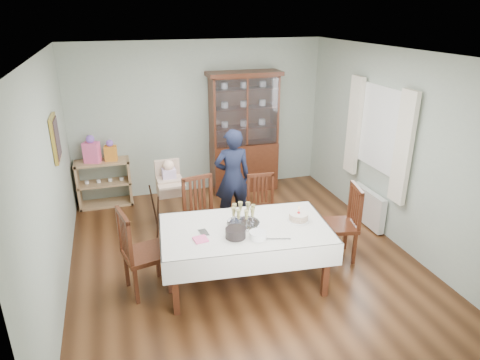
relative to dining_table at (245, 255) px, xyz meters
name	(u,v)px	position (x,y,z in m)	size (l,w,h in m)	color
floor	(241,255)	(0.13, 0.59, -0.38)	(5.00, 5.00, 0.00)	#593319
room_shell	(230,126)	(0.13, 1.12, 1.32)	(5.00, 5.00, 5.00)	#9EAA99
dining_table	(245,255)	(0.00, 0.00, 0.00)	(2.11, 1.35, 0.76)	#492112
china_cabinet	(244,131)	(0.88, 2.85, 0.74)	(1.30, 0.48, 2.18)	#492112
sideboard	(104,183)	(-1.62, 2.87, 0.02)	(0.90, 0.38, 0.80)	tan
picture_frame	(55,138)	(-2.09, 1.39, 1.27)	(0.04, 0.48, 0.58)	gold
window	(381,129)	(2.35, 0.89, 1.17)	(0.04, 1.02, 1.22)	white
curtain_left	(403,148)	(2.29, 0.27, 1.07)	(0.07, 0.30, 1.55)	silver
curtain_right	(354,126)	(2.29, 1.51, 1.07)	(0.07, 0.30, 1.55)	silver
radiator	(368,207)	(2.29, 0.89, -0.08)	(0.10, 0.80, 0.55)	white
chair_far_left	(204,229)	(-0.31, 0.92, -0.08)	(0.54, 0.54, 1.04)	#492112
chair_far_right	(263,220)	(0.60, 1.01, -0.10)	(0.46, 0.46, 0.94)	#492112
chair_end_left	(145,267)	(-1.19, 0.19, -0.06)	(0.58, 0.58, 1.08)	#492112
chair_end_right	(338,236)	(1.39, 0.19, -0.08)	(0.55, 0.55, 1.03)	#492112
woman	(233,177)	(0.30, 1.58, 0.38)	(0.56, 0.37, 1.54)	black
high_chair	(171,203)	(-0.66, 1.65, 0.05)	(0.51, 0.51, 1.12)	black
champagne_tray	(243,218)	(0.01, 0.09, 0.45)	(0.40, 0.40, 0.24)	silver
birthday_cake	(298,217)	(0.68, -0.02, 0.42)	(0.27, 0.27, 0.19)	white
plate_stack_dark	(236,233)	(-0.17, -0.19, 0.43)	(0.24, 0.24, 0.11)	black
plate_stack_white	(258,235)	(0.06, -0.29, 0.42)	(0.20, 0.20, 0.08)	white
napkin_stack	(201,239)	(-0.57, -0.13, 0.39)	(0.15, 0.15, 0.02)	#FF5D99
cutlery	(200,233)	(-0.54, 0.02, 0.38)	(0.12, 0.17, 0.01)	silver
cake_knife	(278,239)	(0.26, -0.37, 0.38)	(0.30, 0.03, 0.01)	silver
gift_bag_pink	(92,150)	(-1.75, 2.85, 0.62)	(0.29, 0.24, 0.47)	#FF5D99
gift_bag_orange	(111,151)	(-1.45, 2.85, 0.58)	(0.21, 0.16, 0.36)	orange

